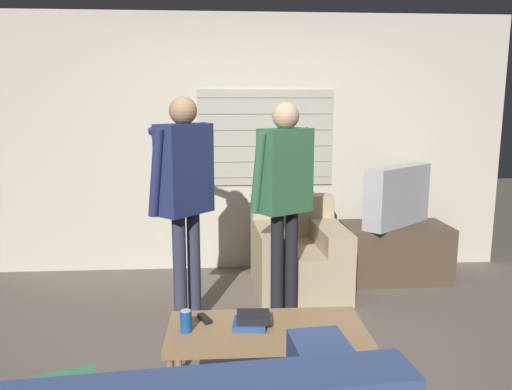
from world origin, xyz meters
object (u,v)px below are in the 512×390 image
Objects in this scene: book_stack at (252,320)px; coffee_table at (267,334)px; person_right_standing at (284,184)px; person_left_standing at (184,183)px; soda_can at (186,321)px; armchair_beige at (298,254)px; tv at (397,196)px; spare_remote at (204,319)px.

coffee_table is at bearing -14.24° from book_stack.
coffee_table is at bearing -134.44° from person_right_standing.
coffee_table is 0.12m from book_stack.
person_right_standing is at bearing 78.18° from coffee_table.
person_left_standing is 1.23m from book_stack.
soda_can reaches higher than book_stack.
armchair_beige reaches higher than soda_can.
soda_can reaches higher than coffee_table.
person_right_standing is (0.22, 1.07, 0.70)m from coffee_table.
person_left_standing is at bearing 155.64° from person_right_standing.
person_left_standing is 1.17m from soda_can.
spare_remote is (-1.76, -1.74, -0.41)m from tv.
book_stack reaches higher than coffee_table.
person_right_standing is 13.41× the size of soda_can.
soda_can is 0.94× the size of spare_remote.
book_stack reaches higher than spare_remote.
person_left_standing is at bearing 94.18° from soda_can.
soda_can reaches higher than spare_remote.
person_right_standing is at bearing 32.96° from spare_remote.
person_right_standing is 12.55× the size of spare_remote.
coffee_table is at bearing -109.44° from person_left_standing.
armchair_beige is 0.98m from person_right_standing.
person_right_standing reaches higher than tv.
soda_can is at bearing -134.10° from person_left_standing.
coffee_table is 5.10× the size of book_stack.
person_right_standing is at bearing 57.99° from soda_can.
person_left_standing is at bearing 115.29° from book_stack.
person_left_standing is at bearing 118.85° from coffee_table.
book_stack is at bearing 165.76° from coffee_table.
person_left_standing is at bearing -15.13° from tv.
armchair_beige is 1.42m from person_left_standing.
book_stack is (-0.31, -1.05, -0.63)m from person_right_standing.
person_right_standing is at bearing -40.02° from person_left_standing.
book_stack is (0.45, -0.94, -0.66)m from person_left_standing.
coffee_table is (-0.43, -1.67, 0.04)m from armchair_beige.
tv reaches higher than armchair_beige.
person_left_standing is (-1.93, -0.90, 0.28)m from tv.
person_right_standing is (0.76, 0.11, -0.03)m from person_left_standing.
person_left_standing reaches higher than book_stack.
coffee_table is at bearing 2.49° from soda_can.
book_stack is (-1.49, -1.84, -0.38)m from tv.
person_right_standing is at bearing 73.56° from book_stack.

